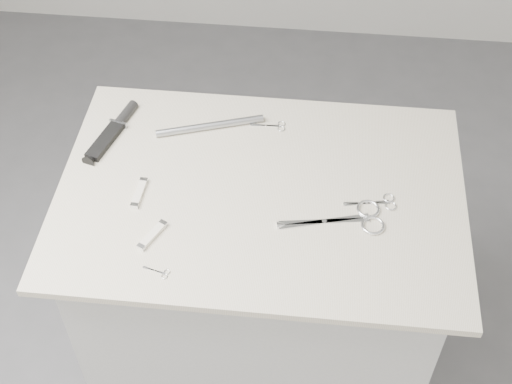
# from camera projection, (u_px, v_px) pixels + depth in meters

# --- Properties ---
(ground) EXTENTS (4.00, 4.00, 0.01)m
(ground) POSITION_uv_depth(u_px,v_px,m) (259.00, 372.00, 2.43)
(ground) COLOR slate
(ground) RESTS_ON ground
(plinth) EXTENTS (0.90, 0.60, 0.90)m
(plinth) POSITION_uv_depth(u_px,v_px,m) (260.00, 298.00, 2.10)
(plinth) COLOR #BBBBB9
(plinth) RESTS_ON ground
(display_board) EXTENTS (1.00, 0.70, 0.02)m
(display_board) POSITION_uv_depth(u_px,v_px,m) (261.00, 193.00, 1.76)
(display_board) COLOR beige
(display_board) RESTS_ON plinth
(large_shears) EXTENTS (0.25, 0.12, 0.01)m
(large_shears) POSITION_uv_depth(u_px,v_px,m) (354.00, 219.00, 1.68)
(large_shears) COLOR white
(large_shears) RESTS_ON display_board
(embroidery_scissors_a) EXTENTS (0.13, 0.05, 0.00)m
(embroidery_scissors_a) POSITION_uv_depth(u_px,v_px,m) (380.00, 202.00, 1.72)
(embroidery_scissors_a) COLOR white
(embroidery_scissors_a) RESTS_ON display_board
(embroidery_scissors_b) EXTENTS (0.09, 0.04, 0.00)m
(embroidery_scissors_b) POSITION_uv_depth(u_px,v_px,m) (274.00, 126.00, 1.90)
(embroidery_scissors_b) COLOR white
(embroidery_scissors_b) RESTS_ON display_board
(tiny_scissors) EXTENTS (0.06, 0.03, 0.00)m
(tiny_scissors) POSITION_uv_depth(u_px,v_px,m) (160.00, 272.00, 1.58)
(tiny_scissors) COLOR white
(tiny_scissors) RESTS_ON display_board
(sheathed_knife) EXTENTS (0.10, 0.23, 0.03)m
(sheathed_knife) POSITION_uv_depth(u_px,v_px,m) (115.00, 128.00, 1.89)
(sheathed_knife) COLOR black
(sheathed_knife) RESTS_ON display_board
(pocket_knife_a) EXTENTS (0.06, 0.09, 0.01)m
(pocket_knife_a) POSITION_uv_depth(u_px,v_px,m) (152.00, 235.00, 1.65)
(pocket_knife_a) COLOR white
(pocket_knife_a) RESTS_ON display_board
(pocket_knife_b) EXTENTS (0.03, 0.10, 0.01)m
(pocket_knife_b) POSITION_uv_depth(u_px,v_px,m) (139.00, 193.00, 1.73)
(pocket_knife_b) COLOR white
(pocket_knife_b) RESTS_ON display_board
(metal_rail) EXTENTS (0.28, 0.11, 0.02)m
(metal_rail) POSITION_uv_depth(u_px,v_px,m) (210.00, 126.00, 1.89)
(metal_rail) COLOR #999CA2
(metal_rail) RESTS_ON display_board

